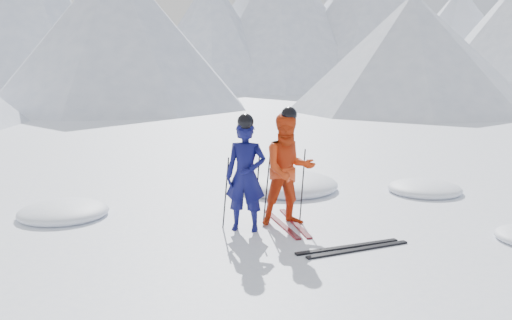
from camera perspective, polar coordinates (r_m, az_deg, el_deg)
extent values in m
plane|color=white|center=(9.31, 11.50, -6.74)|extent=(160.00, 160.00, 0.00)
cone|color=#B2BCD1|center=(49.32, -23.47, 14.60)|extent=(23.96, 23.96, 14.35)
cone|color=#B2BCD1|center=(59.40, -15.37, 13.01)|extent=(17.69, 17.69, 11.93)
cone|color=#B2BCD1|center=(52.30, -4.70, 13.17)|extent=(19.63, 19.63, 10.85)
cone|color=#B2BCD1|center=(56.65, 2.29, 14.63)|extent=(23.31, 23.31, 14.15)
cone|color=#B2BCD1|center=(58.83, 12.17, 14.61)|extent=(28.94, 28.94, 14.88)
cone|color=silver|center=(64.32, 20.48, 11.97)|extent=(24.45, 24.45, 10.76)
cone|color=#B2BCD1|center=(32.22, 15.99, 10.82)|extent=(14.00, 14.00, 6.50)
cone|color=#B2BCD1|center=(34.08, -14.39, 12.94)|extent=(16.00, 16.00, 9.00)
imported|color=#0B0C45|center=(8.67, -1.09, -1.70)|extent=(0.77, 0.66, 1.79)
imported|color=red|center=(8.97, 3.44, -1.03)|extent=(0.91, 0.71, 1.87)
cylinder|color=black|center=(8.82, -3.21, -3.49)|extent=(0.12, 0.08, 1.19)
cylinder|color=black|center=(9.02, 0.11, -3.16)|extent=(0.12, 0.07, 1.19)
cylinder|color=black|center=(9.19, 1.17, -2.73)|extent=(0.12, 0.10, 1.24)
cylinder|color=black|center=(9.27, 4.92, -2.66)|extent=(0.12, 0.09, 1.24)
cube|color=black|center=(9.16, 2.66, -6.72)|extent=(0.15, 1.70, 0.03)
cube|color=black|center=(9.23, 4.10, -6.61)|extent=(0.14, 1.70, 0.03)
cube|color=black|center=(8.17, 9.64, -8.99)|extent=(1.70, 0.33, 0.03)
cube|color=black|center=(8.08, 10.72, -9.25)|extent=(1.69, 0.39, 0.03)
ellipsoid|color=white|center=(10.25, -19.58, -5.57)|extent=(1.58, 1.58, 0.35)
ellipsoid|color=white|center=(11.94, 17.30, -3.25)|extent=(1.53, 1.53, 0.34)
ellipsoid|color=white|center=(11.68, 3.28, -3.09)|extent=(2.18, 2.18, 0.48)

